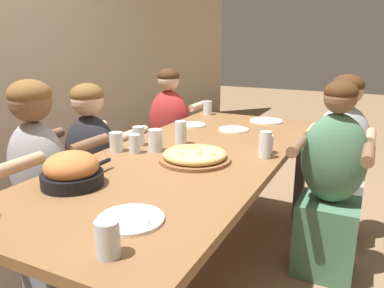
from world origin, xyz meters
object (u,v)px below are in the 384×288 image
object	(u,v)px
drinking_glass_h	(108,241)
diner_far_midleft	(42,198)
empty_plate_c	(131,219)
drinking_glass_f	(181,134)
drinking_glass_b	(135,145)
empty_plate_a	(193,125)
skillet_bowl	(72,171)
pizza_board_main	(195,156)
drinking_glass_c	(208,109)
drinking_glass_a	(266,145)
diner_far_right	(170,143)
drinking_glass_e	(116,143)
diner_near_midright	(330,192)
empty_plate_b	(234,130)
drinking_glass_j	(265,146)
empty_plate_d	(266,121)
diner_far_center	(94,180)
drinking_glass_d	(155,140)
diner_near_right	(339,166)
drinking_glass_i	(139,137)

from	to	relation	value
drinking_glass_h	diner_far_midleft	bearing A→B (deg)	58.05
empty_plate_c	drinking_glass_f	distance (m)	0.97
drinking_glass_b	diner_far_midleft	world-z (taller)	diner_far_midleft
empty_plate_a	diner_far_midleft	distance (m)	1.12
skillet_bowl	empty_plate_c	world-z (taller)	skillet_bowl
pizza_board_main	drinking_glass_c	size ratio (longest dim) A/B	3.26
drinking_glass_a	drinking_glass_f	size ratio (longest dim) A/B	0.73
drinking_glass_c	diner_far_right	distance (m)	0.45
drinking_glass_f	drinking_glass_b	bearing A→B (deg)	151.60
pizza_board_main	diner_far_right	size ratio (longest dim) A/B	0.32
drinking_glass_e	diner_far_midleft	xyz separation A→B (m)	(-0.27, 0.30, -0.27)
drinking_glass_a	diner_far_right	bearing A→B (deg)	52.99
skillet_bowl	diner_near_midright	distance (m)	1.44
drinking_glass_a	drinking_glass_b	world-z (taller)	same
empty_plate_b	drinking_glass_e	distance (m)	0.85
pizza_board_main	diner_near_midright	distance (m)	0.86
empty_plate_a	drinking_glass_j	distance (m)	0.83
drinking_glass_e	drinking_glass_b	bearing A→B (deg)	-79.73
empty_plate_c	drinking_glass_c	distance (m)	1.89
empty_plate_d	diner_far_center	distance (m)	1.31
drinking_glass_d	diner_near_right	bearing A→B (deg)	-42.92
drinking_glass_e	diner_near_right	distance (m)	1.52
drinking_glass_e	drinking_glass_h	world-z (taller)	drinking_glass_h
drinking_glass_c	drinking_glass_f	world-z (taller)	drinking_glass_f
empty_plate_b	diner_far_right	size ratio (longest dim) A/B	0.18
drinking_glass_c	drinking_glass_j	distance (m)	1.18
empty_plate_c	drinking_glass_d	distance (m)	0.82
diner_far_center	diner_near_midright	bearing A→B (deg)	17.64
diner_near_midright	drinking_glass_d	bearing A→B (deg)	28.32
drinking_glass_d	diner_far_right	size ratio (longest dim) A/B	0.11
drinking_glass_e	drinking_glass_i	xyz separation A→B (m)	(0.16, -0.04, 0.00)
drinking_glass_j	diner_near_right	bearing A→B (deg)	-21.10
pizza_board_main	diner_far_midleft	world-z (taller)	diner_far_midleft
empty_plate_d	drinking_glass_d	bearing A→B (deg)	161.54
drinking_glass_j	diner_near_right	world-z (taller)	diner_near_right
empty_plate_c	drinking_glass_b	xyz separation A→B (m)	(0.66, 0.44, 0.04)
diner_far_right	diner_near_midright	xyz separation A→B (m)	(-0.54, -1.37, 0.01)
drinking_glass_c	diner_far_center	bearing A→B (deg)	162.70
pizza_board_main	diner_far_center	size ratio (longest dim) A/B	0.32
diner_far_midleft	diner_near_right	size ratio (longest dim) A/B	1.02
diner_far_right	drinking_glass_e	bearing A→B (deg)	-74.88
empty_plate_b	drinking_glass_b	xyz separation A→B (m)	(-0.72, 0.30, 0.04)
pizza_board_main	drinking_glass_f	distance (m)	0.32
empty_plate_b	drinking_glass_b	bearing A→B (deg)	157.49
diner_far_center	diner_near_right	xyz separation A→B (m)	(0.91, -1.37, 0.02)
drinking_glass_e	drinking_glass_h	xyz separation A→B (m)	(-0.84, -0.61, 0.00)
drinking_glass_f	diner_far_right	distance (m)	1.04
drinking_glass_c	drinking_glass_d	size ratio (longest dim) A/B	0.91
skillet_bowl	empty_plate_d	distance (m)	1.64
empty_plate_d	diner_near_midright	distance (m)	0.81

